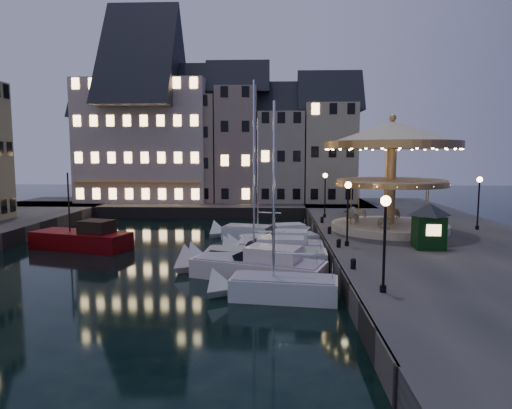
{
  "coord_description": "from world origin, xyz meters",
  "views": [
    {
      "loc": [
        2.56,
        -28.29,
        7.19
      ],
      "look_at": [
        1.0,
        8.0,
        3.2
      ],
      "focal_mm": 32.0,
      "sensor_mm": 36.0,
      "label": 1
    }
  ],
  "objects_px": {
    "streetlamp_c": "(325,189)",
    "red_fishing_boat": "(83,240)",
    "motorboat_f": "(259,233)",
    "ticket_kiosk": "(429,218)",
    "streetlamp_a": "(385,230)",
    "motorboat_b": "(252,267)",
    "carousel": "(392,155)",
    "motorboat_a": "(273,288)",
    "streetlamp_d": "(479,195)",
    "bollard_b": "(339,243)",
    "motorboat_c": "(260,257)",
    "bollard_a": "(353,263)",
    "bollard_d": "(322,219)",
    "bollard_c": "(329,230)",
    "motorboat_d": "(274,249)",
    "motorboat_e": "(274,242)"
  },
  "relations": [
    {
      "from": "streetlamp_a",
      "to": "bollard_a",
      "type": "bearing_deg",
      "value": 98.53
    },
    {
      "from": "bollard_d",
      "to": "motorboat_b",
      "type": "bearing_deg",
      "value": -112.11
    },
    {
      "from": "streetlamp_d",
      "to": "bollard_b",
      "type": "relative_size",
      "value": 7.32
    },
    {
      "from": "streetlamp_d",
      "to": "bollard_d",
      "type": "distance_m",
      "value": 12.51
    },
    {
      "from": "motorboat_b",
      "to": "motorboat_d",
      "type": "bearing_deg",
      "value": 76.19
    },
    {
      "from": "bollard_c",
      "to": "carousel",
      "type": "bearing_deg",
      "value": 19.54
    },
    {
      "from": "bollard_a",
      "to": "ticket_kiosk",
      "type": "height_order",
      "value": "ticket_kiosk"
    },
    {
      "from": "red_fishing_boat",
      "to": "streetlamp_d",
      "type": "bearing_deg",
      "value": 4.74
    },
    {
      "from": "motorboat_d",
      "to": "red_fishing_boat",
      "type": "xyz_separation_m",
      "value": [
        -14.65,
        2.49,
        0.06
      ]
    },
    {
      "from": "motorboat_f",
      "to": "bollard_d",
      "type": "bearing_deg",
      "value": 11.75
    },
    {
      "from": "streetlamp_a",
      "to": "motorboat_c",
      "type": "distance_m",
      "value": 11.42
    },
    {
      "from": "motorboat_a",
      "to": "motorboat_d",
      "type": "distance_m",
      "value": 9.08
    },
    {
      "from": "streetlamp_c",
      "to": "bollard_c",
      "type": "xyz_separation_m",
      "value": [
        -0.6,
        -9.0,
        -2.41
      ]
    },
    {
      "from": "streetlamp_c",
      "to": "motorboat_c",
      "type": "height_order",
      "value": "motorboat_c"
    },
    {
      "from": "streetlamp_d",
      "to": "motorboat_e",
      "type": "distance_m",
      "value": 16.52
    },
    {
      "from": "bollard_c",
      "to": "motorboat_a",
      "type": "relative_size",
      "value": 0.05
    },
    {
      "from": "bollard_d",
      "to": "motorboat_d",
      "type": "bearing_deg",
      "value": -117.09
    },
    {
      "from": "streetlamp_c",
      "to": "motorboat_f",
      "type": "relative_size",
      "value": 0.37
    },
    {
      "from": "streetlamp_c",
      "to": "red_fishing_boat",
      "type": "relative_size",
      "value": 0.51
    },
    {
      "from": "bollard_a",
      "to": "bollard_c",
      "type": "xyz_separation_m",
      "value": [
        0.0,
        10.5,
        0.0
      ]
    },
    {
      "from": "bollard_a",
      "to": "bollard_d",
      "type": "bearing_deg",
      "value": 90.0
    },
    {
      "from": "bollard_c",
      "to": "red_fishing_boat",
      "type": "xyz_separation_m",
      "value": [
        -18.76,
        -0.04,
        -0.9
      ]
    },
    {
      "from": "bollard_d",
      "to": "streetlamp_d",
      "type": "bearing_deg",
      "value": -14.15
    },
    {
      "from": "streetlamp_c",
      "to": "motorboat_d",
      "type": "bearing_deg",
      "value": -112.21
    },
    {
      "from": "motorboat_c",
      "to": "streetlamp_c",
      "type": "bearing_deg",
      "value": 68.27
    },
    {
      "from": "streetlamp_c",
      "to": "red_fishing_boat",
      "type": "bearing_deg",
      "value": -154.96
    },
    {
      "from": "bollard_b",
      "to": "bollard_c",
      "type": "xyz_separation_m",
      "value": [
        0.0,
        5.0,
        0.0
      ]
    },
    {
      "from": "bollard_a",
      "to": "motorboat_d",
      "type": "height_order",
      "value": "motorboat_d"
    },
    {
      "from": "streetlamp_a",
      "to": "motorboat_b",
      "type": "bearing_deg",
      "value": 131.89
    },
    {
      "from": "bollard_b",
      "to": "motorboat_b",
      "type": "height_order",
      "value": "motorboat_b"
    },
    {
      "from": "bollard_d",
      "to": "red_fishing_boat",
      "type": "bearing_deg",
      "value": -163.54
    },
    {
      "from": "streetlamp_d",
      "to": "motorboat_f",
      "type": "height_order",
      "value": "motorboat_f"
    },
    {
      "from": "motorboat_e",
      "to": "motorboat_f",
      "type": "distance_m",
      "value": 4.39
    },
    {
      "from": "motorboat_b",
      "to": "red_fishing_boat",
      "type": "height_order",
      "value": "red_fishing_boat"
    },
    {
      "from": "bollard_a",
      "to": "motorboat_b",
      "type": "height_order",
      "value": "motorboat_b"
    },
    {
      "from": "motorboat_f",
      "to": "ticket_kiosk",
      "type": "relative_size",
      "value": 3.41
    },
    {
      "from": "bollard_a",
      "to": "bollard_d",
      "type": "height_order",
      "value": "same"
    },
    {
      "from": "bollard_a",
      "to": "motorboat_c",
      "type": "distance_m",
      "value": 7.41
    },
    {
      "from": "bollard_b",
      "to": "motorboat_f",
      "type": "height_order",
      "value": "motorboat_f"
    },
    {
      "from": "bollard_c",
      "to": "motorboat_f",
      "type": "relative_size",
      "value": 0.05
    },
    {
      "from": "streetlamp_c",
      "to": "motorboat_a",
      "type": "relative_size",
      "value": 0.4
    },
    {
      "from": "red_fishing_boat",
      "to": "ticket_kiosk",
      "type": "xyz_separation_m",
      "value": [
        24.35,
        -5.04,
        2.54
      ]
    },
    {
      "from": "bollard_a",
      "to": "carousel",
      "type": "bearing_deg",
      "value": 68.38
    },
    {
      "from": "motorboat_c",
      "to": "ticket_kiosk",
      "type": "bearing_deg",
      "value": 0.34
    },
    {
      "from": "motorboat_a",
      "to": "ticket_kiosk",
      "type": "height_order",
      "value": "motorboat_a"
    },
    {
      "from": "streetlamp_c",
      "to": "motorboat_f",
      "type": "bearing_deg",
      "value": -142.35
    },
    {
      "from": "bollard_d",
      "to": "carousel",
      "type": "distance_m",
      "value": 8.3
    },
    {
      "from": "streetlamp_c",
      "to": "carousel",
      "type": "relative_size",
      "value": 0.41
    },
    {
      "from": "motorboat_f",
      "to": "ticket_kiosk",
      "type": "height_order",
      "value": "motorboat_f"
    },
    {
      "from": "streetlamp_c",
      "to": "motorboat_c",
      "type": "distance_m",
      "value": 15.59
    }
  ]
}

